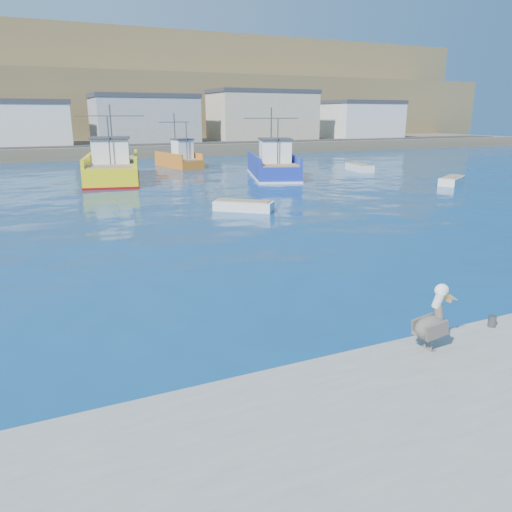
{
  "coord_description": "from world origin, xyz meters",
  "views": [
    {
      "loc": [
        -7.44,
        -11.59,
        5.75
      ],
      "look_at": [
        -0.95,
        2.49,
        1.34
      ],
      "focal_mm": 35.0,
      "sensor_mm": 36.0,
      "label": 1
    }
  ],
  "objects_px": {
    "boat_orange": "(180,158)",
    "skiff_extra": "(452,181)",
    "skiff_far": "(359,168)",
    "trawler_yellow_b": "(113,168)",
    "pelican": "(433,322)",
    "skiff_mid": "(244,207)",
    "trawler_blue": "(273,166)"
  },
  "relations": [
    {
      "from": "skiff_extra",
      "to": "pelican",
      "type": "distance_m",
      "value": 34.48
    },
    {
      "from": "boat_orange",
      "to": "skiff_mid",
      "type": "bearing_deg",
      "value": -98.29
    },
    {
      "from": "pelican",
      "to": "skiff_far",
      "type": "bearing_deg",
      "value": 56.09
    },
    {
      "from": "trawler_yellow_b",
      "to": "pelican",
      "type": "distance_m",
      "value": 38.67
    },
    {
      "from": "trawler_yellow_b",
      "to": "boat_orange",
      "type": "xyz_separation_m",
      "value": [
        8.76,
        8.85,
        -0.14
      ]
    },
    {
      "from": "skiff_mid",
      "to": "pelican",
      "type": "relative_size",
      "value": 2.29
    },
    {
      "from": "skiff_mid",
      "to": "skiff_far",
      "type": "relative_size",
      "value": 0.82
    },
    {
      "from": "skiff_far",
      "to": "skiff_extra",
      "type": "distance_m",
      "value": 11.93
    },
    {
      "from": "boat_orange",
      "to": "skiff_far",
      "type": "bearing_deg",
      "value": -36.33
    },
    {
      "from": "skiff_mid",
      "to": "pelican",
      "type": "bearing_deg",
      "value": -101.17
    },
    {
      "from": "skiff_far",
      "to": "pelican",
      "type": "relative_size",
      "value": 2.79
    },
    {
      "from": "trawler_yellow_b",
      "to": "pelican",
      "type": "relative_size",
      "value": 8.51
    },
    {
      "from": "skiff_extra",
      "to": "pelican",
      "type": "relative_size",
      "value": 2.52
    },
    {
      "from": "trawler_yellow_b",
      "to": "trawler_blue",
      "type": "xyz_separation_m",
      "value": [
        14.22,
        -3.72,
        -0.1
      ]
    },
    {
      "from": "skiff_mid",
      "to": "trawler_blue",
      "type": "bearing_deg",
      "value": 57.52
    },
    {
      "from": "skiff_mid",
      "to": "skiff_extra",
      "type": "relative_size",
      "value": 0.91
    },
    {
      "from": "trawler_yellow_b",
      "to": "skiff_mid",
      "type": "xyz_separation_m",
      "value": [
        4.77,
        -18.56,
        -0.86
      ]
    },
    {
      "from": "boat_orange",
      "to": "skiff_far",
      "type": "height_order",
      "value": "boat_orange"
    },
    {
      "from": "trawler_yellow_b",
      "to": "skiff_extra",
      "type": "bearing_deg",
      "value": -30.0
    },
    {
      "from": "trawler_yellow_b",
      "to": "skiff_mid",
      "type": "bearing_deg",
      "value": -75.59
    },
    {
      "from": "skiff_far",
      "to": "pelican",
      "type": "distance_m",
      "value": 43.04
    },
    {
      "from": "trawler_yellow_b",
      "to": "trawler_blue",
      "type": "bearing_deg",
      "value": -14.65
    },
    {
      "from": "skiff_extra",
      "to": "pelican",
      "type": "bearing_deg",
      "value": -136.29
    },
    {
      "from": "trawler_blue",
      "to": "boat_orange",
      "type": "distance_m",
      "value": 13.7
    },
    {
      "from": "trawler_yellow_b",
      "to": "skiff_far",
      "type": "distance_m",
      "value": 24.99
    },
    {
      "from": "trawler_blue",
      "to": "boat_orange",
      "type": "bearing_deg",
      "value": 113.46
    },
    {
      "from": "boat_orange",
      "to": "skiff_extra",
      "type": "bearing_deg",
      "value": -54.42
    },
    {
      "from": "skiff_mid",
      "to": "skiff_far",
      "type": "distance_m",
      "value": 25.4
    },
    {
      "from": "trawler_blue",
      "to": "boat_orange",
      "type": "xyz_separation_m",
      "value": [
        -5.46,
        12.57,
        -0.05
      ]
    },
    {
      "from": "skiff_extra",
      "to": "pelican",
      "type": "height_order",
      "value": "pelican"
    },
    {
      "from": "skiff_mid",
      "to": "skiff_far",
      "type": "height_order",
      "value": "skiff_far"
    },
    {
      "from": "skiff_extra",
      "to": "skiff_far",
      "type": "bearing_deg",
      "value": 94.35
    }
  ]
}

